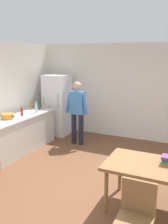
% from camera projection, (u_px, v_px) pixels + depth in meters
% --- Properties ---
extents(ground_plane, '(14.00, 14.00, 0.00)m').
position_uv_depth(ground_plane, '(78.00, 181.00, 4.76)').
color(ground_plane, brown).
extents(wall_back, '(6.40, 0.12, 2.70)m').
position_uv_depth(wall_back, '(125.00, 91.00, 7.10)').
color(wall_back, silver).
rests_on(wall_back, ground_plane).
extents(kitchen_counter, '(0.64, 2.20, 0.90)m').
position_uv_depth(kitchen_counter, '(21.00, 134.00, 6.19)').
color(kitchen_counter, beige).
rests_on(kitchen_counter, ground_plane).
extents(refrigerator, '(0.70, 0.67, 1.80)m').
position_uv_depth(refrigerator, '(57.00, 105.00, 7.46)').
color(refrigerator, white).
rests_on(refrigerator, ground_plane).
extents(person, '(0.70, 0.22, 1.70)m').
position_uv_depth(person, '(77.00, 109.00, 6.56)').
color(person, '#1E1E2D').
rests_on(person, ground_plane).
extents(dining_table, '(1.40, 0.90, 0.75)m').
position_uv_depth(dining_table, '(152.00, 169.00, 3.76)').
color(dining_table, olive).
rests_on(dining_table, ground_plane).
extents(chair, '(0.42, 0.42, 0.91)m').
position_uv_depth(chair, '(136.00, 213.00, 2.94)').
color(chair, olive).
rests_on(chair, ground_plane).
extents(cooking_pot, '(0.40, 0.28, 0.12)m').
position_uv_depth(cooking_pot, '(8.00, 116.00, 5.83)').
color(cooking_pot, orange).
rests_on(cooking_pot, kitchen_counter).
extents(utensil_jar, '(0.11, 0.11, 0.32)m').
position_uv_depth(utensil_jar, '(43.00, 106.00, 6.93)').
color(utensil_jar, tan).
rests_on(utensil_jar, kitchen_counter).
extents(bottle_oil_amber, '(0.06, 0.06, 0.28)m').
position_uv_depth(bottle_oil_amber, '(31.00, 105.00, 6.83)').
color(bottle_oil_amber, '#996619').
rests_on(bottle_oil_amber, kitchen_counter).
extents(bottle_wine_green, '(0.08, 0.08, 0.34)m').
position_uv_depth(bottle_wine_green, '(39.00, 104.00, 6.79)').
color(bottle_wine_green, '#1E5123').
rests_on(bottle_wine_green, kitchen_counter).
extents(bottle_sauce_red, '(0.06, 0.06, 0.24)m').
position_uv_depth(bottle_sauce_red, '(22.00, 112.00, 6.12)').
color(bottle_sauce_red, '#B22319').
rests_on(bottle_sauce_red, kitchen_counter).
extents(bottle_water_clear, '(0.07, 0.07, 0.30)m').
position_uv_depth(bottle_water_clear, '(36.00, 108.00, 6.43)').
color(bottle_water_clear, silver).
rests_on(bottle_water_clear, kitchen_counter).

